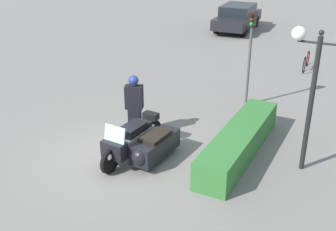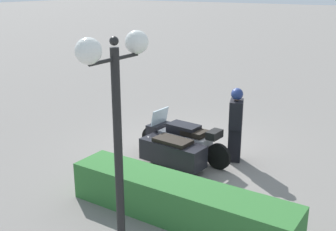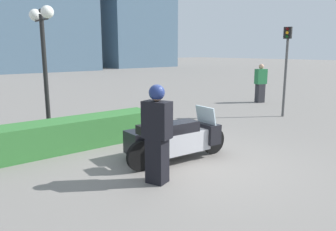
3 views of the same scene
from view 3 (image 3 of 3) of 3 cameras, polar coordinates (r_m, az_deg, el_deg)
The scene contains 7 objects.
ground_plane at distance 7.09m, azimuth 5.16°, elevation -8.34°, with size 160.00×160.00×0.00m, color slate.
police_motorcycle at distance 7.32m, azimuth 0.85°, elevation -3.87°, with size 2.57×1.32×1.14m.
officer_rider at distance 5.83m, azimuth -1.92°, elevation -2.87°, with size 0.45×0.56×1.80m.
hedge_bush_curbside at distance 8.39m, azimuth -16.18°, elevation -3.03°, with size 4.34×0.85×0.73m, color #337033.
twin_lamp_post at distance 9.67m, azimuth -20.97°, elevation 12.33°, with size 0.33×1.27×3.50m.
traffic_light_near at distance 12.47m, azimuth 19.90°, elevation 9.38°, with size 0.22×0.29×3.18m.
pedestrian_bystander at distance 15.73m, azimuth 15.80°, elevation 5.42°, with size 0.57×0.45×1.77m.
Camera 3 is at (-4.70, -4.74, 2.37)m, focal length 35.00 mm.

